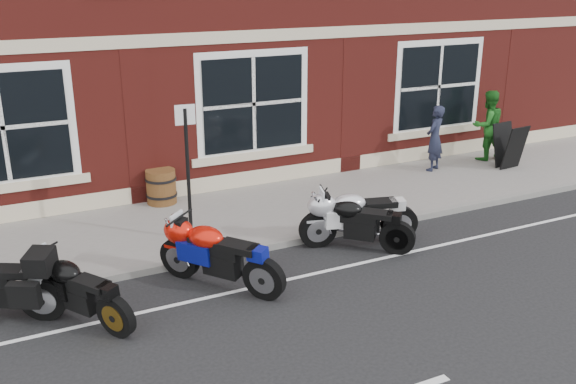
# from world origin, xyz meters

# --- Properties ---
(ground) EXTENTS (80.00, 80.00, 0.00)m
(ground) POSITION_xyz_m (0.00, 0.00, 0.00)
(ground) COLOR black
(ground) RESTS_ON ground
(sidewalk) EXTENTS (30.00, 3.00, 0.12)m
(sidewalk) POSITION_xyz_m (0.00, 3.00, 0.06)
(sidewalk) COLOR slate
(sidewalk) RESTS_ON ground
(kerb) EXTENTS (30.00, 0.16, 0.12)m
(kerb) POSITION_xyz_m (0.00, 1.42, 0.06)
(kerb) COLOR slate
(kerb) RESTS_ON ground
(moto_sport_red) EXTENTS (1.43, 1.91, 1.01)m
(moto_sport_red) POSITION_xyz_m (-0.84, 0.47, 0.58)
(moto_sport_red) COLOR black
(moto_sport_red) RESTS_ON ground
(moto_sport_black) EXTENTS (1.18, 1.79, 0.91)m
(moto_sport_black) POSITION_xyz_m (-2.97, 0.36, 0.52)
(moto_sport_black) COLOR black
(moto_sport_black) RESTS_ON ground
(moto_sport_silver) EXTENTS (2.16, 0.70, 0.99)m
(moto_sport_silver) POSITION_xyz_m (1.96, 0.97, 0.57)
(moto_sport_silver) COLOR black
(moto_sport_silver) RESTS_ON ground
(moto_naked_black) EXTENTS (1.56, 1.51, 0.92)m
(moto_naked_black) POSITION_xyz_m (1.83, 0.79, 0.53)
(moto_naked_black) COLOR black
(moto_naked_black) RESTS_ON ground
(pedestrian_left) EXTENTS (0.69, 0.61, 1.58)m
(pedestrian_left) POSITION_xyz_m (5.83, 3.68, 0.91)
(pedestrian_left) COLOR #1A1D2F
(pedestrian_left) RESTS_ON sidewalk
(pedestrian_right) EXTENTS (0.91, 0.73, 1.77)m
(pedestrian_right) POSITION_xyz_m (7.61, 3.85, 1.00)
(pedestrian_right) COLOR #1C611B
(pedestrian_right) RESTS_ON sidewalk
(a_board_sign) EXTENTS (0.69, 0.50, 1.08)m
(a_board_sign) POSITION_xyz_m (7.61, 3.05, 0.66)
(a_board_sign) COLOR black
(a_board_sign) RESTS_ON sidewalk
(barrel_planter) EXTENTS (0.64, 0.64, 0.71)m
(barrel_planter) POSITION_xyz_m (-0.69, 4.30, 0.47)
(barrel_planter) COLOR #513615
(barrel_planter) RESTS_ON sidewalk
(parking_sign) EXTENTS (0.35, 0.06, 2.45)m
(parking_sign) POSITION_xyz_m (-0.74, 2.20, 1.53)
(parking_sign) COLOR black
(parking_sign) RESTS_ON sidewalk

